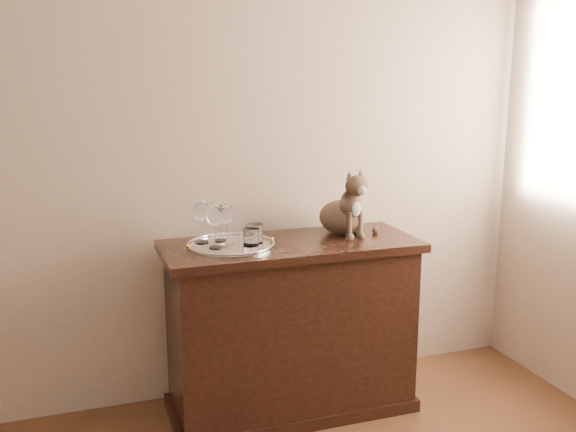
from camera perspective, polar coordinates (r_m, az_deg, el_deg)
name	(u,v)px	position (r m, az deg, el deg)	size (l,w,h in m)	color
wall_back	(147,133)	(3.08, -12.38, 7.24)	(4.00, 0.10, 2.70)	tan
sideboard	(291,327)	(3.13, 0.25, -9.88)	(1.20, 0.50, 0.85)	black
tray	(231,246)	(2.93, -5.07, -2.65)	(0.40, 0.40, 0.01)	white
wine_glass_a	(201,222)	(2.96, -7.72, -0.50)	(0.07, 0.07, 0.20)	silver
wine_glass_b	(221,223)	(2.98, -6.01, -0.62)	(0.07, 0.07, 0.17)	white
wine_glass_c	(215,227)	(2.86, -6.49, -0.98)	(0.07, 0.07, 0.19)	white
wine_glass_d	(227,225)	(2.89, -5.46, -0.80)	(0.07, 0.07, 0.19)	white
tumbler_a	(251,237)	(2.89, -3.31, -1.88)	(0.07, 0.07, 0.08)	white
tumbler_c	(255,234)	(2.94, -2.99, -1.58)	(0.08, 0.08, 0.09)	silver
cat	(342,201)	(3.13, 4.84, 1.37)	(0.33, 0.31, 0.33)	brown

